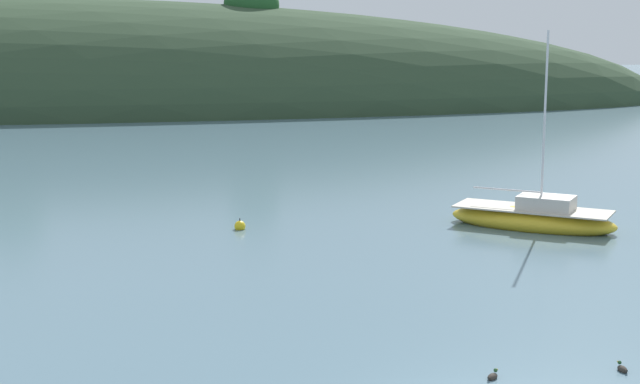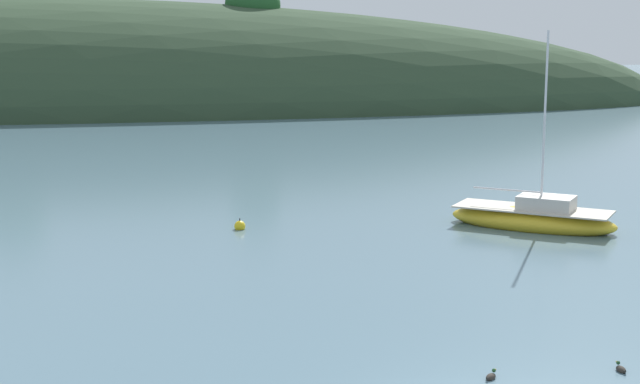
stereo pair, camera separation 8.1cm
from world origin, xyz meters
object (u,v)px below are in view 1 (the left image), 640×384
object	(u,v)px
mooring_buoy_inner	(240,226)
duck_lead	(493,376)
sailboat_red_portside	(533,218)
duck_straggler	(622,369)

from	to	relation	value
mooring_buoy_inner	duck_lead	bearing A→B (deg)	-75.49
sailboat_red_portside	duck_lead	size ratio (longest dim) A/B	21.56
duck_straggler	duck_lead	xyz separation A→B (m)	(-3.08, 0.04, 0.00)
duck_lead	mooring_buoy_inner	bearing A→B (deg)	104.51
mooring_buoy_inner	duck_lead	world-z (taller)	mooring_buoy_inner
mooring_buoy_inner	duck_straggler	world-z (taller)	mooring_buoy_inner
sailboat_red_portside	duck_straggler	xyz separation A→B (m)	(-4.11, -15.09, -0.34)
duck_lead	sailboat_red_portside	bearing A→B (deg)	64.46
mooring_buoy_inner	duck_straggler	bearing A→B (deg)	-66.15
sailboat_red_portside	duck_straggler	world-z (taller)	sailboat_red_portside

